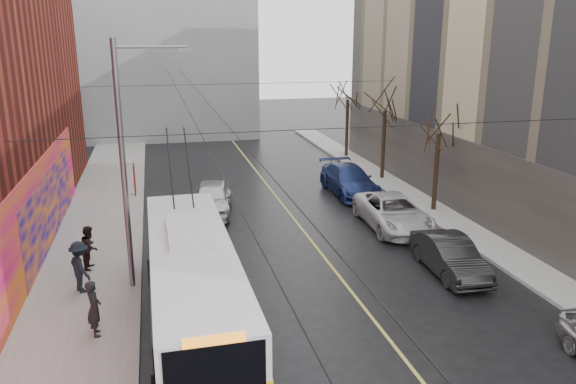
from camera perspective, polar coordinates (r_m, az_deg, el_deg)
name	(u,v)px	position (r m, az deg, el deg)	size (l,w,h in m)	color
sidewalk_left	(90,270)	(23.80, -19.47, -7.52)	(4.00, 60.00, 0.15)	gray
sidewalk_right	(474,236)	(27.55, 18.38, -4.23)	(2.00, 60.00, 0.15)	gray
lane_line	(307,236)	(26.37, 1.97, -4.46)	(0.12, 50.00, 0.01)	#BFB74C
building_far	(139,35)	(54.82, -14.93, 15.17)	(20.50, 12.10, 18.00)	gray
streetlight_pole	(127,161)	(20.31, -15.99, 3.01)	(2.65, 0.60, 9.00)	slate
catenary_wires	(214,102)	(24.90, -7.48, 9.02)	(18.00, 60.00, 0.22)	black
tree_near	(440,118)	(29.75, 15.18, 7.23)	(3.20, 3.20, 6.40)	black
tree_mid	(386,98)	(35.96, 9.88, 9.38)	(3.20, 3.20, 6.68)	black
tree_far	(348,89)	(42.46, 6.12, 10.32)	(3.20, 3.20, 6.57)	black
pigeons_flying	(226,72)	(20.09, -6.32, 12.06)	(2.46, 3.45, 1.18)	slate
trolleybus	(193,285)	(18.02, -9.62, -9.28)	(2.89, 11.87, 5.59)	#0A174B
parked_car_b	(450,256)	(23.01, 16.12, -6.24)	(1.56, 4.48, 1.48)	#232325
parked_car_c	(393,212)	(27.69, 10.64, -2.01)	(2.61, 5.67, 1.58)	silver
parked_car_d	(349,180)	(33.16, 6.23, 1.20)	(2.32, 5.70, 1.65)	navy
following_car	(212,198)	(29.63, -7.73, -0.61)	(1.96, 4.88, 1.66)	silver
pedestrian_a	(94,308)	(18.45, -19.10, -11.09)	(0.66, 0.43, 1.81)	black
pedestrian_b	(90,247)	(23.53, -19.49, -5.30)	(0.85, 0.66, 1.74)	black
pedestrian_c	(80,267)	(21.53, -20.37, -7.14)	(1.22, 0.70, 1.90)	black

